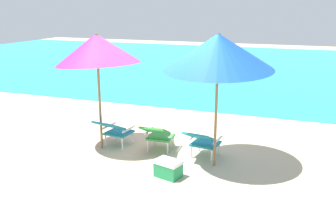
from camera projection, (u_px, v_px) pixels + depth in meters
ground_plane at (207, 107)px, 11.58m from camera, size 40.00×40.00×0.00m
ocean_band at (249, 66)px, 19.18m from camera, size 40.00×18.00×0.01m
lounge_chair_left at (114, 129)px, 8.20m from camera, size 0.63×0.93×0.68m
lounge_chair_center at (158, 134)px, 7.91m from camera, size 0.58×0.90×0.68m
lounge_chair_right at (202, 140)px, 7.53m from camera, size 0.63×0.93×0.68m
beach_umbrella_left at (97, 49)px, 7.67m from camera, size 2.32×2.30×2.51m
beach_umbrella_right at (218, 52)px, 6.74m from camera, size 2.36×2.39×2.58m
cooler_box at (168, 168)px, 6.82m from camera, size 0.54×0.44×0.32m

